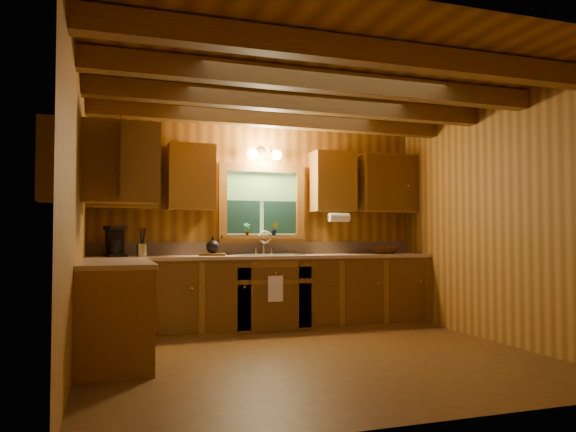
# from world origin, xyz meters

# --- Properties ---
(room) EXTENTS (4.20, 4.20, 4.20)m
(room) POSITION_xyz_m (0.00, 0.00, 1.30)
(room) COLOR #503313
(room) RESTS_ON ground
(ceiling_beams) EXTENTS (4.20, 2.54, 0.18)m
(ceiling_beams) POSITION_xyz_m (0.00, 0.00, 2.49)
(ceiling_beams) COLOR brown
(ceiling_beams) RESTS_ON room
(base_cabinets) EXTENTS (4.20, 2.22, 0.86)m
(base_cabinets) POSITION_xyz_m (-0.49, 1.28, 0.43)
(base_cabinets) COLOR brown
(base_cabinets) RESTS_ON ground
(countertop) EXTENTS (4.20, 2.24, 0.04)m
(countertop) POSITION_xyz_m (-0.48, 1.29, 0.88)
(countertop) COLOR tan
(countertop) RESTS_ON base_cabinets
(backsplash) EXTENTS (4.20, 0.02, 0.16)m
(backsplash) POSITION_xyz_m (0.00, 1.89, 0.98)
(backsplash) COLOR tan
(backsplash) RESTS_ON room
(dishwasher_panel) EXTENTS (0.02, 0.60, 0.80)m
(dishwasher_panel) POSITION_xyz_m (-1.47, 0.68, 0.43)
(dishwasher_panel) COLOR white
(dishwasher_panel) RESTS_ON base_cabinets
(upper_cabinets) EXTENTS (4.19, 1.77, 0.78)m
(upper_cabinets) POSITION_xyz_m (-0.56, 1.42, 1.84)
(upper_cabinets) COLOR brown
(upper_cabinets) RESTS_ON room
(window) EXTENTS (1.12, 0.08, 1.00)m
(window) POSITION_xyz_m (0.00, 1.87, 1.53)
(window) COLOR brown
(window) RESTS_ON room
(window_sill) EXTENTS (1.06, 0.14, 0.04)m
(window_sill) POSITION_xyz_m (0.00, 1.82, 1.12)
(window_sill) COLOR brown
(window_sill) RESTS_ON room
(wall_sconce) EXTENTS (0.45, 0.21, 0.17)m
(wall_sconce) POSITION_xyz_m (0.00, 1.75, 2.16)
(wall_sconce) COLOR black
(wall_sconce) RESTS_ON room
(paper_towel_roll) EXTENTS (0.27, 0.11, 0.11)m
(paper_towel_roll) POSITION_xyz_m (0.92, 1.53, 1.37)
(paper_towel_roll) COLOR white
(paper_towel_roll) RESTS_ON upper_cabinets
(dish_towel) EXTENTS (0.18, 0.01, 0.30)m
(dish_towel) POSITION_xyz_m (0.00, 1.26, 0.52)
(dish_towel) COLOR white
(dish_towel) RESTS_ON base_cabinets
(sink) EXTENTS (0.82, 0.48, 0.43)m
(sink) POSITION_xyz_m (0.00, 1.60, 0.86)
(sink) COLOR silver
(sink) RESTS_ON countertop
(coffee_maker) EXTENTS (0.19, 0.25, 0.35)m
(coffee_maker) POSITION_xyz_m (-1.78, 1.66, 1.07)
(coffee_maker) COLOR black
(coffee_maker) RESTS_ON countertop
(utensil_crock) EXTENTS (0.12, 0.12, 0.33)m
(utensil_crock) POSITION_xyz_m (-1.49, 1.57, 0.98)
(utensil_crock) COLOR silver
(utensil_crock) RESTS_ON countertop
(cutting_board) EXTENTS (0.35, 0.29, 0.03)m
(cutting_board) POSITION_xyz_m (-0.68, 1.59, 0.91)
(cutting_board) COLOR #553512
(cutting_board) RESTS_ON countertop
(teakettle) EXTENTS (0.16, 0.16, 0.20)m
(teakettle) POSITION_xyz_m (-0.68, 1.59, 1.01)
(teakettle) COLOR black
(teakettle) RESTS_ON cutting_board
(wicker_basket) EXTENTS (0.43, 0.43, 0.09)m
(wicker_basket) POSITION_xyz_m (1.59, 1.60, 0.95)
(wicker_basket) COLOR #48230C
(wicker_basket) RESTS_ON countertop
(potted_plant_left) EXTENTS (0.09, 0.07, 0.16)m
(potted_plant_left) POSITION_xyz_m (-0.22, 1.79, 1.22)
(potted_plant_left) COLOR #553512
(potted_plant_left) RESTS_ON window_sill
(potted_plant_right) EXTENTS (0.11, 0.10, 0.16)m
(potted_plant_right) POSITION_xyz_m (0.15, 1.80, 1.22)
(potted_plant_right) COLOR #553512
(potted_plant_right) RESTS_ON window_sill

